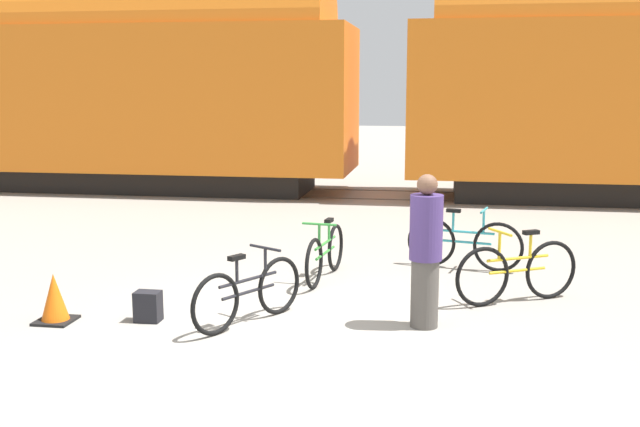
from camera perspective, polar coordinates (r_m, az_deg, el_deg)
The scene contains 11 objects.
ground_plane at distance 8.00m, azimuth -1.84°, elevation -9.12°, with size 80.00×80.00×0.00m, color gray.
freight_train at distance 17.65m, azimuth 4.66°, elevation 10.47°, with size 58.12×2.92×5.33m.
rail_near at distance 17.13m, azimuth 4.33°, elevation 1.10°, with size 70.12×0.07×0.01m, color #4C4238.
rail_far at distance 18.55m, azimuth 4.73°, elevation 1.77°, with size 70.12×0.07×0.01m, color #4C4238.
bicycle_green at distance 10.06m, azimuth 0.40°, elevation -3.07°, with size 0.46×1.65×0.82m.
bicycle_teal at distance 10.82m, azimuth 10.94°, elevation -2.21°, with size 1.63×0.50×0.88m.
bicycle_black at distance 8.24m, azimuth -5.46°, elevation -6.02°, with size 0.88×1.43×0.83m.
bicycle_yellow at distance 9.29m, azimuth 14.80°, elevation -4.30°, with size 1.49×0.88×0.90m.
person_in_purple at distance 8.07m, azimuth 8.05°, elevation -2.90°, with size 0.35×0.35×1.67m.
backpack at distance 8.56m, azimuth -12.97°, elevation -6.91°, with size 0.28×0.20×0.34m.
traffic_cone at distance 8.80m, azimuth -19.57°, elevation -6.20°, with size 0.40×0.40×0.55m.
Camera 1 is at (1.49, -7.42, 2.60)m, focal length 42.00 mm.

